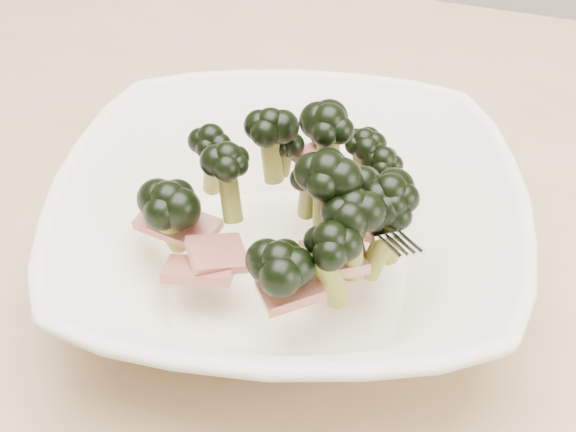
{
  "coord_description": "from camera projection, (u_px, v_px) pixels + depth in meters",
  "views": [
    {
      "loc": [
        0.17,
        -0.46,
        1.14
      ],
      "look_at": [
        0.03,
        -0.07,
        0.8
      ],
      "focal_mm": 50.0,
      "sensor_mm": 36.0,
      "label": 1
    }
  ],
  "objects": [
    {
      "name": "dining_table",
      "position": [
        279.0,
        290.0,
        0.69
      ],
      "size": [
        1.2,
        0.8,
        0.75
      ],
      "color": "tan",
      "rests_on": "ground"
    },
    {
      "name": "broccoli_dish",
      "position": [
        290.0,
        226.0,
        0.53
      ],
      "size": [
        0.38,
        0.38,
        0.13
      ],
      "color": "white",
      "rests_on": "dining_table"
    }
  ]
}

